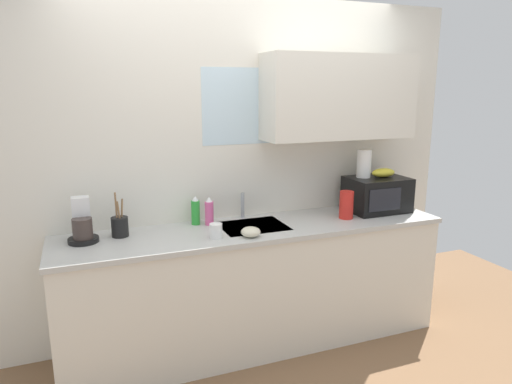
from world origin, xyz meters
The scene contains 13 objects.
kitchen_wall_assembly centered at (0.15, 0.31, 1.37)m, with size 3.53×0.42×2.50m.
counter_unit centered at (0.00, 0.00, 0.46)m, with size 2.76×0.63×0.90m.
sink_faucet centered at (-0.02, 0.24, 1.00)m, with size 0.03×0.03×0.19m, color #B2B5BA.
microwave centered at (1.04, 0.05, 1.04)m, with size 0.46×0.35×0.27m.
banana_bunch centered at (1.10, 0.05, 1.20)m, with size 0.20×0.11×0.07m, color gold.
paper_towel_roll centered at (0.95, 0.10, 1.28)m, with size 0.11×0.11×0.22m, color white.
coffee_maker centered at (-1.15, 0.11, 1.00)m, with size 0.19×0.21×0.28m.
dish_soap_bottle_pink centered at (-0.30, 0.16, 1.00)m, with size 0.06×0.06×0.20m.
dish_soap_bottle_green centered at (-0.38, 0.21, 1.00)m, with size 0.06×0.06×0.21m.
cereal_canister centered at (0.71, -0.05, 1.00)m, with size 0.10×0.10×0.21m, color red.
mug_white centered at (-0.34, -0.14, 0.95)m, with size 0.08×0.08×0.10m, color white.
utensil_crock centered at (-0.92, 0.12, 0.97)m, with size 0.11×0.11×0.30m.
small_bowl centered at (-0.12, -0.20, 0.93)m, with size 0.13×0.13×0.07m, color beige.
Camera 1 is at (-1.13, -2.92, 1.86)m, focal length 32.40 mm.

